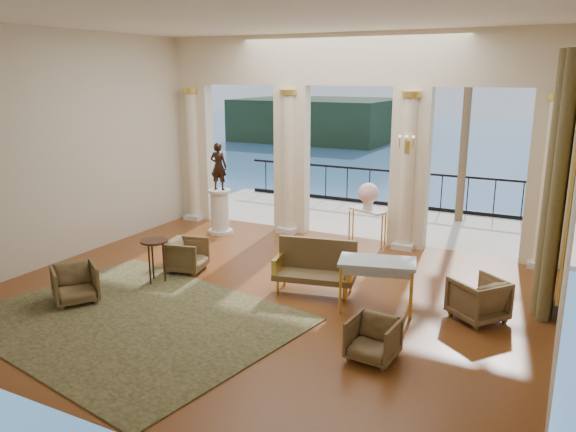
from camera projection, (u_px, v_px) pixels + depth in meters
The scene contains 23 objects.
floor at pixel (264, 295), 9.56m from camera, with size 9.00×9.00×0.00m, color #52290D.
room_walls at pixel (222, 131), 7.88m from camera, with size 9.00×9.00×9.00m.
arcade at pixel (349, 124), 12.22m from camera, with size 9.00×0.56×4.50m.
terrace at pixel (373, 220), 14.58m from camera, with size 10.00×3.60×0.10m, color #B0A895.
balustrade at pixel (392, 192), 15.84m from camera, with size 9.00×0.06×1.03m.
palm_tree at pixel (471, 55), 13.36m from camera, with size 2.00×2.00×4.50m.
headland at pixel (320, 119), 83.93m from camera, with size 22.00×18.00×6.00m, color black.
sea at pixel (528, 162), 62.80m from camera, with size 160.00×160.00×0.00m, color #2E5A9B.
curtain at pixel (558, 185), 8.46m from camera, with size 0.33×1.40×4.09m.
window_frame at pixel (572, 181), 8.36m from camera, with size 0.04×1.60×3.40m, color gold.
wall_sconce at pixel (407, 146), 11.42m from camera, with size 0.30×0.11×0.33m.
rug at pixel (134, 320), 8.56m from camera, with size 4.66×3.62×0.02m, color #2B3318.
armchair_a at pixel (75, 282), 9.17m from camera, with size 0.67×0.63×0.69m, color #3F341D.
armchair_b at pixel (373, 337), 7.33m from camera, with size 0.60×0.56×0.62m, color #3F341D.
armchair_c at pixel (478, 297), 8.51m from camera, with size 0.71×0.66×0.73m, color #3F341D.
armchair_d at pixel (187, 254), 10.62m from camera, with size 0.67×0.62×0.68m, color #3F341D.
settee at pixel (316, 267), 9.60m from camera, with size 1.46×0.85×0.91m.
game_table at pixel (377, 266), 8.80m from camera, with size 1.32×0.93×0.82m.
pedestal at pixel (220, 212), 13.14m from camera, with size 0.57×0.57×1.04m.
statue at pixel (218, 166), 12.87m from camera, with size 0.40×0.26×1.09m, color black.
console_table at pixel (368, 215), 12.19m from camera, with size 0.90×0.63×0.80m.
urn at pixel (368, 194), 12.08m from camera, with size 0.44×0.44×0.58m.
side_table at pixel (155, 246), 9.95m from camera, with size 0.49×0.49×0.80m.
Camera 1 is at (4.44, -7.76, 3.66)m, focal length 35.00 mm.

